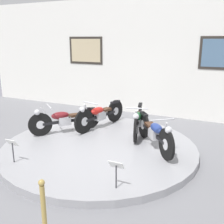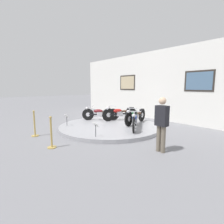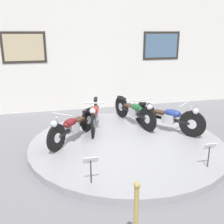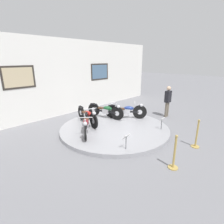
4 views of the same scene
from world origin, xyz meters
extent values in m
plane|color=slate|center=(0.00, 0.00, 0.00)|extent=(60.00, 60.00, 0.00)
cylinder|color=#99999E|center=(0.00, 0.00, 0.08)|extent=(4.63, 4.63, 0.15)
cube|color=white|center=(0.00, 3.64, 2.00)|extent=(14.00, 0.20, 4.00)
cube|color=#2D2823|center=(-2.40, 3.53, 2.20)|extent=(1.40, 0.02, 1.00)
cube|color=#C6B289|center=(-2.40, 3.53, 2.20)|extent=(1.24, 0.02, 0.84)
cube|color=#2D2823|center=(2.40, 3.53, 2.20)|extent=(1.40, 0.02, 1.00)
cube|color=slate|center=(2.40, 3.53, 2.20)|extent=(1.24, 0.02, 0.84)
cylinder|color=black|center=(-1.66, -0.13, 0.46)|extent=(0.44, 0.51, 0.62)
cylinder|color=silver|center=(-1.66, -0.13, 0.46)|extent=(0.19, 0.21, 0.22)
cylinder|color=black|center=(-0.80, 0.91, 0.46)|extent=(0.44, 0.51, 0.62)
cylinder|color=silver|center=(-0.80, 0.91, 0.46)|extent=(0.19, 0.21, 0.22)
cube|color=black|center=(-1.23, 0.39, 0.46)|extent=(0.85, 1.00, 0.07)
cube|color=silver|center=(-1.25, 0.36, 0.48)|extent=(0.36, 0.37, 0.24)
ellipsoid|color=maroon|center=(-1.32, 0.28, 0.64)|extent=(0.48, 0.51, 0.20)
cube|color=#472D1E|center=(-1.09, 0.56, 0.60)|extent=(0.36, 0.37, 0.07)
cube|color=black|center=(-0.80, 0.91, 0.73)|extent=(0.31, 0.34, 0.06)
cylinder|color=silver|center=(-1.56, -0.02, 0.66)|extent=(0.19, 0.22, 0.54)
cylinder|color=silver|center=(-1.50, 0.07, 0.92)|extent=(0.44, 0.37, 0.03)
sphere|color=silver|center=(-1.70, -0.18, 0.80)|extent=(0.15, 0.15, 0.15)
cylinder|color=black|center=(-0.73, 0.52, 0.49)|extent=(0.22, 0.67, 0.67)
cylinder|color=silver|center=(-0.73, 0.52, 0.49)|extent=(0.12, 0.24, 0.24)
cylinder|color=black|center=(-0.40, 1.83, 0.49)|extent=(0.22, 0.67, 0.67)
cylinder|color=silver|center=(-0.40, 1.83, 0.49)|extent=(0.12, 0.24, 0.24)
cube|color=black|center=(-0.57, 1.17, 0.49)|extent=(0.37, 1.22, 0.07)
cube|color=silver|center=(-0.58, 1.13, 0.51)|extent=(0.27, 0.36, 0.24)
ellipsoid|color=red|center=(-0.60, 1.03, 0.67)|extent=(0.33, 0.52, 0.20)
cube|color=#472D1E|center=(-0.51, 1.38, 0.63)|extent=(0.27, 0.36, 0.07)
cube|color=black|center=(-0.40, 1.83, 0.77)|extent=(0.18, 0.37, 0.06)
cylinder|color=silver|center=(-0.69, 0.66, 0.69)|extent=(0.10, 0.25, 0.54)
cylinder|color=silver|center=(-0.67, 0.76, 0.95)|extent=(0.53, 0.16, 0.03)
sphere|color=silver|center=(-0.74, 0.46, 0.83)|extent=(0.15, 0.15, 0.15)
cylinder|color=black|center=(0.74, 0.52, 0.49)|extent=(0.22, 0.66, 0.67)
cylinder|color=silver|center=(0.74, 0.52, 0.49)|extent=(0.12, 0.24, 0.23)
cylinder|color=black|center=(0.39, 1.82, 0.49)|extent=(0.22, 0.66, 0.67)
cylinder|color=silver|center=(0.39, 1.82, 0.49)|extent=(0.12, 0.24, 0.23)
cube|color=black|center=(0.57, 1.17, 0.49)|extent=(0.38, 1.22, 0.07)
cube|color=silver|center=(0.58, 1.13, 0.51)|extent=(0.27, 0.36, 0.24)
ellipsoid|color=#1E562D|center=(0.60, 1.03, 0.67)|extent=(0.33, 0.52, 0.20)
cube|color=#472D1E|center=(0.51, 1.38, 0.63)|extent=(0.27, 0.36, 0.07)
cube|color=black|center=(0.39, 1.82, 0.77)|extent=(0.19, 0.37, 0.06)
cylinder|color=silver|center=(0.70, 0.66, 0.69)|extent=(0.11, 0.25, 0.54)
cylinder|color=silver|center=(0.67, 0.77, 0.95)|extent=(0.53, 0.17, 0.03)
sphere|color=silver|center=(0.75, 0.46, 0.83)|extent=(0.15, 0.15, 0.15)
cylinder|color=black|center=(1.65, -0.14, 0.49)|extent=(0.47, 0.56, 0.68)
cylinder|color=silver|center=(1.65, -0.14, 0.49)|extent=(0.20, 0.23, 0.24)
cylinder|color=black|center=(0.80, 0.91, 0.49)|extent=(0.47, 0.56, 0.68)
cylinder|color=silver|center=(0.80, 0.91, 0.49)|extent=(0.20, 0.23, 0.24)
cube|color=black|center=(1.23, 0.39, 0.49)|extent=(0.83, 1.01, 0.07)
cube|color=silver|center=(1.25, 0.36, 0.51)|extent=(0.36, 0.37, 0.24)
ellipsoid|color=navy|center=(1.32, 0.28, 0.67)|extent=(0.47, 0.51, 0.20)
cube|color=#472D1E|center=(1.09, 0.56, 0.63)|extent=(0.36, 0.37, 0.07)
cube|color=black|center=(0.80, 0.91, 0.78)|extent=(0.30, 0.34, 0.06)
cylinder|color=silver|center=(1.56, -0.02, 0.69)|extent=(0.19, 0.22, 0.54)
cylinder|color=silver|center=(1.49, 0.06, 0.95)|extent=(0.44, 0.36, 0.03)
sphere|color=silver|center=(1.69, -0.18, 0.83)|extent=(0.15, 0.15, 0.15)
cylinder|color=#333338|center=(-1.15, -1.59, 0.36)|extent=(0.02, 0.02, 0.42)
cube|color=white|center=(-1.15, -1.59, 0.59)|extent=(0.26, 0.11, 0.15)
cylinder|color=#333338|center=(1.15, -1.59, 0.36)|extent=(0.02, 0.02, 0.42)
cube|color=white|center=(1.15, -1.59, 0.59)|extent=(0.26, 0.11, 0.15)
cylinder|color=tan|center=(-0.86, -3.08, 0.47)|extent=(0.06, 0.06, 0.95)
sphere|color=tan|center=(-0.86, -3.08, 0.98)|extent=(0.08, 0.08, 0.08)
camera|label=1|loc=(2.76, -5.21, 2.60)|focal=42.00mm
camera|label=2|loc=(6.19, -5.05, 1.94)|focal=28.00mm
camera|label=3|loc=(-1.80, -5.57, 2.68)|focal=42.00mm
camera|label=4|loc=(-5.15, -4.81, 2.97)|focal=28.00mm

